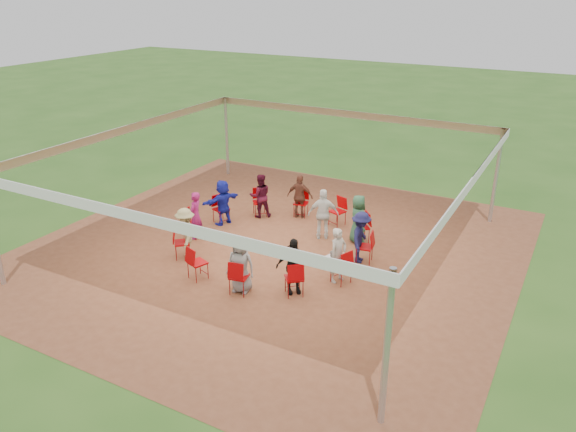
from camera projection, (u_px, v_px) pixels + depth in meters
The scene contains 28 objects.
ground at pixel (275, 249), 15.97m from camera, with size 80.00×80.00×0.00m, color #305A1C.
dirt_patch at pixel (275, 249), 15.97m from camera, with size 13.00×13.00×0.00m, color brown.
tent at pixel (274, 170), 15.05m from camera, with size 10.33×10.33×3.00m.
chair_0 at pixel (341, 267), 14.03m from camera, with size 0.42×0.44×0.90m, color #A50003, non-canonical shape.
chair_1 at pixel (365, 247), 15.06m from camera, with size 0.42×0.44×0.90m, color #A50003, non-canonical shape.
chair_2 at pixel (361, 227), 16.28m from camera, with size 0.42×0.44×0.90m, color #A50003, non-canonical shape.
chair_3 at pixel (337, 212), 17.38m from camera, with size 0.42×0.44×0.90m, color #A50003, non-canonical shape.
chair_4 at pixel (301, 203), 18.05m from camera, with size 0.42×0.44×0.90m, color #A50003, non-canonical shape.
chair_5 at pixel (260, 202), 18.12m from camera, with size 0.42×0.44×0.90m, color #A50003, non-canonical shape.
chair_6 at pixel (221, 209), 17.56m from camera, with size 0.42×0.44×0.90m, color #A50003, non-canonical shape.
chair_7 at pixel (192, 223), 16.53m from camera, with size 0.42×0.44×0.90m, color #A50003, non-canonical shape.
chair_8 at pixel (182, 243), 15.31m from camera, with size 0.42×0.44×0.90m, color #A50003, non-canonical shape.
chair_9 at pixel (198, 263), 14.21m from camera, with size 0.42×0.44×0.90m, color #A50003, non-canonical shape.
chair_10 at pixel (239, 277), 13.54m from camera, with size 0.42×0.44×0.90m, color #A50003, non-canonical shape.
chair_11 at pixel (294, 278), 13.47m from camera, with size 0.42×0.44×0.90m, color #A50003, non-canonical shape.
person_seated_0 at pixel (338, 255), 14.01m from camera, with size 0.52×0.34×1.43m, color #A7A095.
person_seated_1 at pixel (361, 237), 14.99m from camera, with size 0.93×0.46×1.43m, color #15153D.
person_seated_2 at pixel (358, 219), 16.15m from camera, with size 0.70×0.39×1.43m, color #285337.
person_seated_3 at pixel (300, 196), 17.84m from camera, with size 0.84×0.43×1.43m, color brown.
person_seated_4 at pixel (260, 196), 17.90m from camera, with size 0.70×0.40×1.43m, color #3F0B1C.
person_seated_5 at pixel (223, 202), 17.37m from camera, with size 1.33×0.50×1.43m, color #161E9D.
person_seated_6 at pixel (195, 215), 16.39m from camera, with size 0.52×0.34×1.43m, color #851553.
person_seated_7 at pixel (186, 233), 15.23m from camera, with size 0.93×0.46×1.43m, color #968D5E.
person_seated_8 at pixel (241, 265), 13.54m from camera, with size 0.70×0.39×1.43m, color gray.
person_seated_9 at pixel (293, 266), 13.48m from camera, with size 0.84×0.43×1.43m, color black.
standing_person at pixel (323, 214), 16.35m from camera, with size 0.90×0.46×1.53m, color silver.
cable_coil at pixel (293, 248), 15.99m from camera, with size 0.36×0.36×0.03m.
laptop at pixel (333, 255), 14.14m from camera, with size 0.35×0.39×0.22m.
Camera 1 is at (7.23, -12.43, 7.03)m, focal length 35.00 mm.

